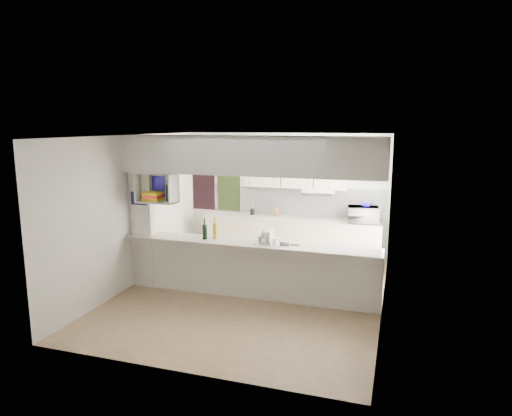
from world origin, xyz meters
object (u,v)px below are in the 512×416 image
at_px(microwave, 363,215).
at_px(bowl, 366,205).
at_px(wine_bottles, 210,231).
at_px(dish_rack, 270,238).

bearing_deg(microwave, bowl, 175.62).
relative_size(microwave, wine_bottles, 1.53).
height_order(bowl, dish_rack, bowl).
bearing_deg(wine_bottles, dish_rack, -0.31).
height_order(dish_rack, wine_bottles, wine_bottles).
relative_size(bowl, wine_bottles, 0.62).
xyz_separation_m(bowl, dish_rack, (-1.31, -2.05, -0.25)).
relative_size(microwave, bowl, 2.48).
xyz_separation_m(microwave, dish_rack, (-1.27, -2.04, -0.07)).
distance_m(dish_rack, wine_bottles, 1.02).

